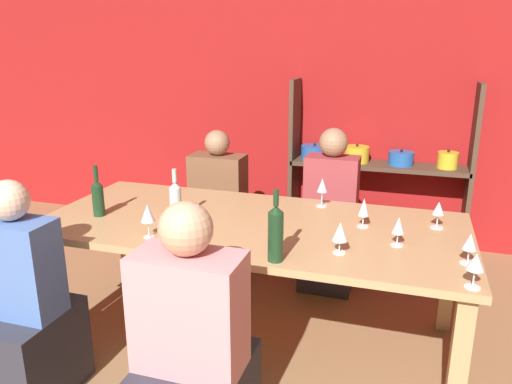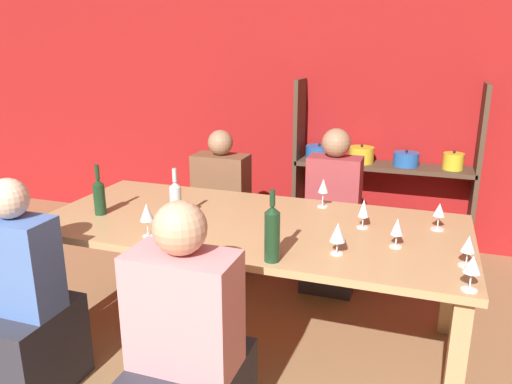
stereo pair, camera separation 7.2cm
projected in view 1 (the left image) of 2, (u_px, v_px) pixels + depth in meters
wall_back_red at (311, 87)px, 4.39m from camera, size 8.80×0.06×2.70m
shelf_unit at (375, 193)px, 4.27m from camera, size 1.49×0.30×1.44m
dining_table at (251, 234)px, 2.86m from camera, size 2.40×1.08×0.75m
wine_bottle_green at (276, 232)px, 2.29m from camera, size 0.07×0.07×0.35m
wine_bottle_dark at (175, 200)px, 2.85m from camera, size 0.07×0.07×0.30m
wine_bottle_amber at (98, 197)px, 2.91m from camera, size 0.07×0.07×0.30m
wine_glass_empty_a at (148, 214)px, 2.58m from camera, size 0.07×0.07×0.18m
wine_glass_white_a at (438, 210)px, 2.72m from camera, size 0.07×0.07×0.15m
wine_glass_empty_b at (340, 232)px, 2.39m from camera, size 0.08×0.08×0.16m
wine_glass_red_a at (398, 227)px, 2.48m from camera, size 0.06×0.06×0.15m
wine_glass_empty_c at (364, 208)px, 2.73m from camera, size 0.06×0.06×0.16m
wine_glass_empty_d at (470, 243)px, 2.27m from camera, size 0.07×0.07×0.15m
wine_glass_white_b at (322, 187)px, 3.08m from camera, size 0.07×0.07×0.18m
wine_glass_white_c at (476, 263)px, 2.04m from camera, size 0.07×0.07×0.16m
person_near_a at (192, 364)px, 2.13m from camera, size 0.45×0.57×1.13m
person_far_a at (330, 228)px, 3.63m from camera, size 0.37×0.46×1.17m
person_near_b at (26, 321)px, 2.45m from camera, size 0.38×0.47×1.13m
person_far_b at (219, 219)px, 3.93m from camera, size 0.42×0.52×1.10m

